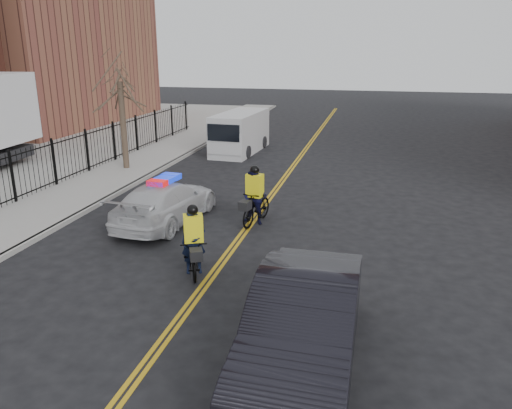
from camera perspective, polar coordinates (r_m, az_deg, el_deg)
The scene contains 13 objects.
ground at distance 13.09m, azimuth -5.02°, elevation -8.05°, with size 120.00×120.00×0.00m, color black.
center_line_left at distance 20.36m, azimuth 1.85°, elevation 1.46°, with size 0.10×60.00×0.01m, color gold.
center_line_right at distance 20.33m, azimuth 2.29°, elevation 1.43°, with size 0.10×60.00×0.01m, color gold.
sidewalk at distance 22.96m, azimuth -16.62°, elevation 2.76°, with size 3.00×60.00×0.15m, color gray.
curb at distance 22.25m, azimuth -13.26°, elevation 2.58°, with size 0.20×60.00×0.15m, color gray.
iron_fence at distance 23.53m, azimuth -20.00°, elevation 5.11°, with size 0.12×28.00×2.00m, color black, non-canonical shape.
warehouse_far at distance 44.26m, azimuth -25.12°, elevation 17.73°, with size 14.00×18.00×14.00m, color brown.
street_tree at distance 24.16m, azimuth -15.18°, elevation 11.94°, with size 3.20×3.20×4.80m.
police_cruiser at distance 16.89m, azimuth -10.27°, elevation 0.28°, with size 2.41×5.00×1.56m.
dark_sedan at distance 9.25m, azimuth 5.42°, elevation -13.53°, with size 1.85×5.31×1.75m, color black.
cargo_van at distance 28.02m, azimuth -1.93°, elevation 8.15°, with size 2.29×5.36×2.20m.
cyclist_near at distance 13.05m, azimuth -7.08°, elevation -5.10°, with size 1.39×1.99×1.85m.
cyclist_far at distance 16.48m, azimuth -0.17°, elevation 0.41°, with size 1.02×2.04×1.99m.
Camera 1 is at (3.85, -11.17, 5.63)m, focal length 35.00 mm.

